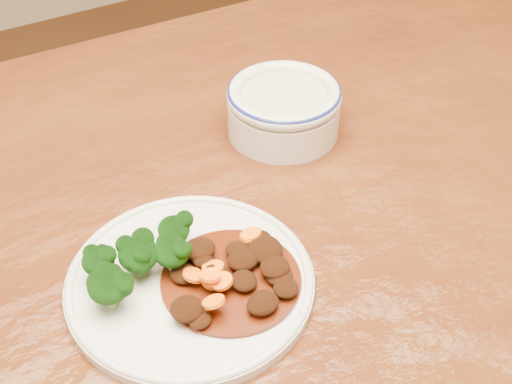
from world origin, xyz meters
TOP-DOWN VIEW (x-y plane):
  - dining_table at (0.00, 0.00)m, footprint 1.52×0.94m
  - dinner_plate at (-0.07, -0.04)m, footprint 0.23×0.23m
  - broccoli_florets at (-0.11, -0.01)m, footprint 0.11×0.07m
  - mince_stew at (-0.03, -0.06)m, footprint 0.13×0.13m
  - dip_bowl at (0.14, 0.13)m, footprint 0.13×0.13m

SIDE VIEW (x-z plane):
  - dining_table at x=0.00m, z-range 0.30..1.05m
  - dinner_plate at x=-0.07m, z-range 0.75..0.76m
  - mince_stew at x=-0.03m, z-range 0.76..0.78m
  - dip_bowl at x=0.14m, z-range 0.75..0.81m
  - broccoli_florets at x=-0.11m, z-range 0.76..0.81m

